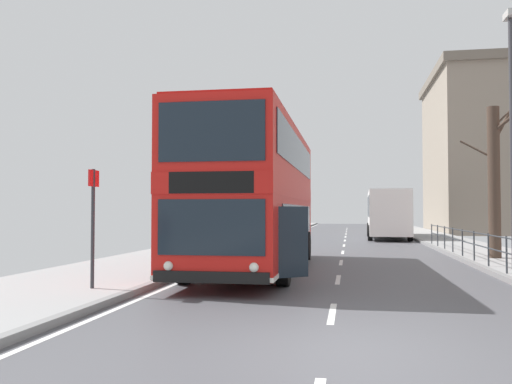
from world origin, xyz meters
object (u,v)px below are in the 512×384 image
at_px(background_bus_far_lane, 388,213).
at_px(bare_tree_far_00, 495,179).
at_px(bus_stop_sign_near, 93,215).
at_px(double_decker_bus_main, 256,195).
at_px(street_lamp_far_side, 512,118).

height_order(background_bus_far_lane, bare_tree_far_00, bare_tree_far_00).
bearing_deg(bus_stop_sign_near, background_bus_far_lane, 72.86).
bearing_deg(double_decker_bus_main, background_bus_far_lane, 75.40).
distance_m(bus_stop_sign_near, bare_tree_far_00, 14.35).
bearing_deg(background_bus_far_lane, street_lamp_far_side, -83.77).
bearing_deg(street_lamp_far_side, bus_stop_sign_near, -150.98).
relative_size(double_decker_bus_main, bare_tree_far_00, 2.02).
relative_size(bus_stop_sign_near, street_lamp_far_side, 0.34).
relative_size(street_lamp_far_side, bare_tree_far_00, 1.33).
xyz_separation_m(bus_stop_sign_near, street_lamp_far_side, (10.16, 5.64, 2.76)).
bearing_deg(street_lamp_far_side, bare_tree_far_00, 83.08).
distance_m(double_decker_bus_main, background_bus_far_lane, 21.02).
distance_m(double_decker_bus_main, street_lamp_far_side, 7.82).
relative_size(double_decker_bus_main, bus_stop_sign_near, 4.41).
bearing_deg(bare_tree_far_00, double_decker_bus_main, -152.92).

